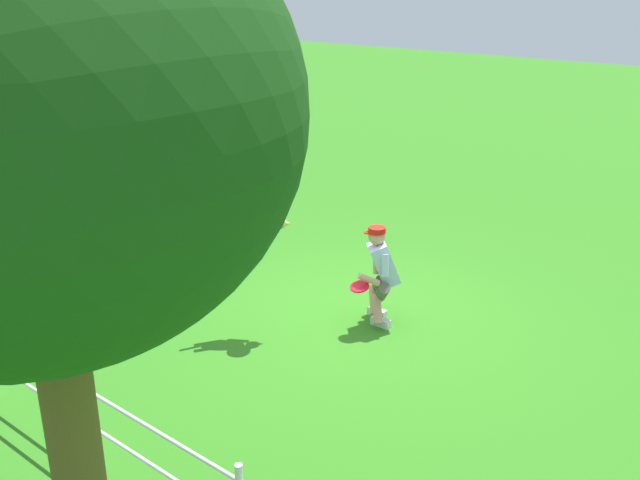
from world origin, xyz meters
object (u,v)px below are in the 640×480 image
dog (252,233)px  person (381,271)px  frisbee_flying (269,216)px  frisbee_held (359,286)px  tree_far_left (27,118)px

dog → person: bearing=-2.3°
dog → frisbee_flying: 0.33m
person → frisbee_held: 0.40m
frisbee_flying → frisbee_held: frisbee_flying is taller
person → frisbee_flying: 1.62m
dog → tree_far_left: size_ratio=0.16×
dog → frisbee_flying: size_ratio=2.87×
frisbee_held → tree_far_left: (-1.32, 4.71, 2.96)m
frisbee_flying → dog: bearing=22.5°
frisbee_held → dog: bearing=35.3°
dog → frisbee_flying: bearing=-25.2°
person → frisbee_held: (0.05, 0.38, -0.09)m
frisbee_held → frisbee_flying: bearing=37.9°
frisbee_held → tree_far_left: tree_far_left is taller
person → dog: (1.13, 1.15, 0.58)m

